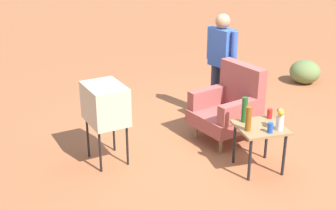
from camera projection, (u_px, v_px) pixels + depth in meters
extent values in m
plane|color=#A05B38|center=(219.00, 140.00, 6.36)|extent=(60.00, 60.00, 0.00)
cylinder|color=#937047|center=(196.00, 130.00, 6.40)|extent=(0.05, 0.05, 0.22)
cylinder|color=#937047|center=(221.00, 144.00, 5.99)|extent=(0.05, 0.05, 0.22)
cylinder|color=#937047|center=(225.00, 122.00, 6.68)|extent=(0.05, 0.05, 0.22)
cylinder|color=#937047|center=(250.00, 135.00, 6.27)|extent=(0.05, 0.05, 0.22)
cube|color=#9E4C47|center=(223.00, 119.00, 6.25)|extent=(0.96, 0.96, 0.20)
cube|color=#9E4C47|center=(242.00, 86.00, 6.27)|extent=(0.77, 0.40, 0.64)
cube|color=#9E4C47|center=(209.00, 97.00, 6.41)|extent=(0.35, 0.69, 0.26)
cube|color=#9E4C47|center=(240.00, 111.00, 5.92)|extent=(0.35, 0.69, 0.26)
cylinder|color=black|center=(234.00, 143.00, 5.66)|extent=(0.04, 0.04, 0.55)
cylinder|color=black|center=(250.00, 160.00, 5.26)|extent=(0.04, 0.04, 0.55)
cylinder|color=black|center=(266.00, 139.00, 5.77)|extent=(0.04, 0.04, 0.55)
cylinder|color=black|center=(284.00, 155.00, 5.37)|extent=(0.04, 0.04, 0.55)
cube|color=#937047|center=(260.00, 127.00, 5.41)|extent=(0.56, 0.56, 0.03)
cylinder|color=black|center=(127.00, 145.00, 5.61)|extent=(0.03, 0.03, 0.55)
cylinder|color=black|center=(114.00, 132.00, 5.97)|extent=(0.03, 0.03, 0.55)
cylinder|color=black|center=(100.00, 152.00, 5.45)|extent=(0.03, 0.03, 0.55)
cylinder|color=black|center=(88.00, 138.00, 5.81)|extent=(0.03, 0.03, 0.55)
cube|color=#BCB299|center=(105.00, 104.00, 5.52)|extent=(0.68, 0.56, 0.48)
cube|color=#383D3F|center=(122.00, 100.00, 5.62)|extent=(0.41, 0.11, 0.34)
cylinder|color=#2D3347|center=(215.00, 90.00, 7.00)|extent=(0.14, 0.14, 0.86)
cylinder|color=#2D3347|center=(225.00, 94.00, 6.86)|extent=(0.14, 0.14, 0.86)
cube|color=#3356A8|center=(222.00, 47.00, 6.67)|extent=(0.42, 0.35, 0.56)
cylinder|color=#3356A8|center=(210.00, 43.00, 6.82)|extent=(0.09, 0.09, 0.50)
cylinder|color=#3356A8|center=(234.00, 49.00, 6.49)|extent=(0.09, 0.09, 0.50)
sphere|color=#A37556|center=(223.00, 21.00, 6.52)|extent=(0.22, 0.22, 0.22)
cylinder|color=red|center=(270.00, 114.00, 5.60)|extent=(0.07, 0.07, 0.12)
cylinder|color=blue|center=(270.00, 128.00, 5.22)|extent=(0.07, 0.07, 0.12)
cylinder|color=#1E5623|center=(245.00, 110.00, 5.47)|extent=(0.07, 0.07, 0.32)
cylinder|color=brown|center=(248.00, 119.00, 5.24)|extent=(0.07, 0.07, 0.30)
cylinder|color=silver|center=(280.00, 123.00, 5.28)|extent=(0.09, 0.09, 0.18)
sphere|color=yellow|center=(281.00, 112.00, 5.23)|extent=(0.07, 0.07, 0.07)
sphere|color=#E04C66|center=(280.00, 110.00, 5.26)|extent=(0.07, 0.07, 0.07)
sphere|color=orange|center=(281.00, 113.00, 5.19)|extent=(0.07, 0.07, 0.07)
ellipsoid|color=olive|center=(305.00, 72.00, 8.57)|extent=(0.57, 0.57, 0.44)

